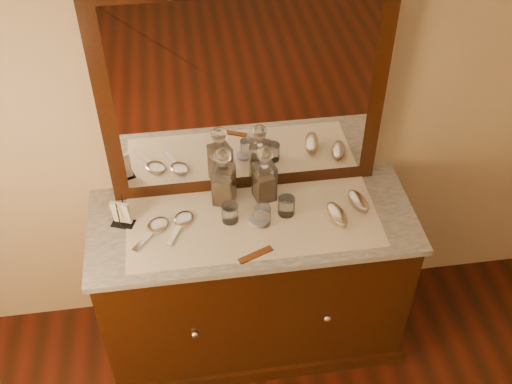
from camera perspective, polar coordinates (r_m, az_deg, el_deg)
dresser_cabinet at (r=3.01m, az=-0.28°, el=-8.48°), size 1.40×0.55×0.82m
dresser_plinth at (r=3.31m, az=-0.25°, el=-12.55°), size 1.46×0.59×0.08m
knob_left at (r=2.80m, az=-5.70°, el=-13.08°), size 0.04×0.04×0.04m
knob_right at (r=2.85m, az=6.65°, el=-11.63°), size 0.04×0.04×0.04m
marble_top at (r=2.69m, az=-0.31°, el=-2.76°), size 1.44×0.59×0.03m
mirror_frame at (r=2.56m, az=-1.12°, el=9.32°), size 1.20×0.08×1.00m
mirror_glass at (r=2.53m, az=-1.02°, el=8.91°), size 1.06×0.01×0.86m
lace_runner at (r=2.67m, az=-0.25°, el=-2.80°), size 1.10×0.45×0.00m
pin_dish at (r=2.66m, az=0.14°, el=-2.69°), size 0.09×0.09×0.01m
comb at (r=2.53m, az=-0.03°, el=-5.87°), size 0.15×0.08×0.01m
napkin_rack at (r=2.68m, az=-12.44°, el=-2.03°), size 0.11×0.09×0.15m
decanter_left at (r=2.69m, az=-3.02°, el=0.99°), size 0.12×0.12×0.30m
decanter_right at (r=2.71m, az=0.80°, el=1.24°), size 0.11×0.11×0.29m
brush_near at (r=2.69m, az=7.56°, el=-2.15°), size 0.10×0.17×0.04m
brush_far at (r=2.77m, az=9.54°, el=-0.86°), size 0.10×0.15×0.04m
hand_mirror_outer at (r=2.66m, az=-9.39°, el=-3.34°), size 0.18×0.21×0.02m
hand_mirror_inner at (r=2.67m, az=-6.93°, el=-2.77°), size 0.14×0.22×0.02m
tumblers at (r=2.65m, az=0.34°, el=-1.83°), size 0.33×0.12×0.08m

